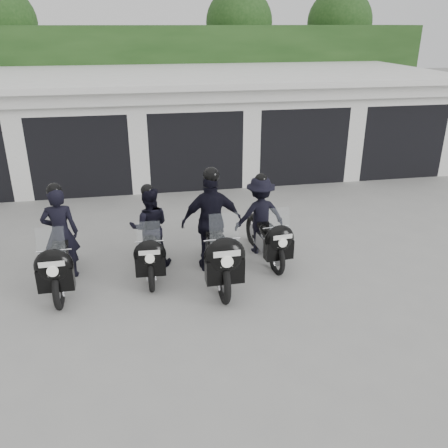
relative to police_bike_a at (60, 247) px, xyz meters
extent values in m
plane|color=gray|center=(3.07, -0.71, -0.75)|extent=(80.00, 80.00, 0.00)
cube|color=white|center=(3.07, 7.79, 0.65)|extent=(16.00, 6.00, 2.80)
cube|color=white|center=(3.07, 7.59, 2.13)|extent=(16.40, 6.80, 0.16)
cube|color=white|center=(3.07, 4.54, 1.90)|extent=(16.40, 0.12, 0.40)
cube|color=black|center=(3.07, 4.77, -0.63)|extent=(16.00, 0.06, 0.24)
cube|color=white|center=(-1.58, 4.94, 0.65)|extent=(0.50, 0.50, 2.80)
cube|color=black|center=(-0.03, 5.99, 0.35)|extent=(2.60, 2.60, 2.20)
cube|color=white|center=(-0.03, 4.94, 1.75)|extent=(2.60, 0.50, 0.60)
cube|color=white|center=(1.52, 4.94, 0.65)|extent=(0.50, 0.50, 2.80)
cube|color=black|center=(3.07, 5.99, 0.35)|extent=(2.60, 2.60, 2.20)
cube|color=white|center=(3.07, 4.94, 1.75)|extent=(2.60, 0.50, 0.60)
cube|color=white|center=(4.62, 4.94, 0.65)|extent=(0.50, 0.50, 2.80)
cube|color=black|center=(6.17, 5.99, 0.35)|extent=(2.60, 2.60, 2.20)
cube|color=white|center=(6.17, 4.94, 1.75)|extent=(2.60, 0.50, 0.60)
cube|color=white|center=(7.72, 4.94, 0.65)|extent=(0.50, 0.50, 2.80)
cube|color=black|center=(9.27, 5.99, 0.35)|extent=(2.60, 2.60, 2.20)
cube|color=white|center=(9.27, 4.94, 1.75)|extent=(2.60, 0.50, 0.60)
cube|color=white|center=(10.82, 4.94, 0.65)|extent=(0.50, 0.50, 2.80)
cube|color=#1B3B15|center=(3.07, 11.79, 1.40)|extent=(20.00, 2.00, 4.30)
sphere|color=#1B3B15|center=(-3.43, 13.29, 3.65)|extent=(2.80, 2.80, 2.80)
cylinder|color=black|center=(-3.43, 13.29, 0.90)|extent=(0.24, 0.24, 3.30)
sphere|color=#1B3B15|center=(6.07, 13.29, 3.65)|extent=(2.80, 2.80, 2.80)
cylinder|color=black|center=(6.07, 13.29, 0.90)|extent=(0.24, 0.24, 3.30)
sphere|color=#1B3B15|center=(10.57, 13.29, 3.65)|extent=(2.80, 2.80, 2.80)
cylinder|color=black|center=(10.57, 13.29, 0.90)|extent=(0.24, 0.24, 3.30)
torus|color=black|center=(0.02, -0.72, -0.44)|extent=(0.13, 0.73, 0.73)
torus|color=black|center=(-0.02, 0.72, -0.44)|extent=(0.13, 0.73, 0.73)
cube|color=#96969B|center=(0.00, 0.02, -0.37)|extent=(0.27, 0.55, 0.32)
cube|color=black|center=(0.00, 0.00, -0.53)|extent=(0.11, 1.30, 0.06)
ellipsoid|color=black|center=(0.00, -0.15, -0.03)|extent=(0.34, 0.58, 0.29)
cube|color=black|center=(-0.01, 0.28, -0.01)|extent=(0.27, 0.55, 0.10)
ellipsoid|color=black|center=(0.02, -0.80, 0.03)|extent=(0.64, 0.34, 0.60)
cube|color=black|center=(0.02, -0.80, -0.20)|extent=(0.58, 0.23, 0.40)
cube|color=#B2BFC6|center=(0.02, -0.77, 0.43)|extent=(0.44, 0.13, 0.51)
cylinder|color=silver|center=(0.01, -0.60, 0.21)|extent=(0.56, 0.04, 0.03)
cube|color=white|center=(0.02, -0.97, 0.15)|extent=(0.40, 0.02, 0.09)
cube|color=white|center=(0.02, -0.94, -0.03)|extent=(0.18, 0.02, 0.10)
imported|color=black|center=(-0.01, 0.30, 0.13)|extent=(0.65, 0.43, 1.75)
sphere|color=black|center=(-0.01, 0.30, 0.95)|extent=(0.27, 0.27, 0.27)
torus|color=black|center=(1.56, -0.44, -0.47)|extent=(0.13, 0.66, 0.66)
torus|color=black|center=(1.62, 0.86, -0.47)|extent=(0.13, 0.66, 0.66)
cube|color=#96969B|center=(1.59, 0.23, -0.41)|extent=(0.26, 0.51, 0.29)
cube|color=black|center=(1.59, 0.21, -0.55)|extent=(0.12, 1.18, 0.05)
ellipsoid|color=black|center=(1.58, 0.07, -0.10)|extent=(0.31, 0.53, 0.26)
cube|color=black|center=(1.60, 0.46, -0.08)|extent=(0.26, 0.51, 0.09)
ellipsoid|color=black|center=(1.56, -0.51, -0.04)|extent=(0.58, 0.32, 0.54)
cube|color=black|center=(1.56, -0.51, -0.25)|extent=(0.53, 0.22, 0.36)
cube|color=#B2BFC6|center=(1.56, -0.48, 0.32)|extent=(0.40, 0.12, 0.46)
cylinder|color=silver|center=(1.57, -0.33, 0.12)|extent=(0.51, 0.05, 0.03)
cube|color=white|center=(1.55, -0.66, 0.06)|extent=(0.36, 0.03, 0.08)
cube|color=white|center=(1.55, -0.64, -0.10)|extent=(0.16, 0.02, 0.09)
imported|color=black|center=(1.60, 0.48, 0.04)|extent=(0.79, 0.63, 1.58)
sphere|color=black|center=(1.60, 0.48, 0.79)|extent=(0.24, 0.24, 0.24)
torus|color=black|center=(2.76, -1.03, -0.41)|extent=(0.13, 0.81, 0.81)
torus|color=black|center=(2.74, 0.56, -0.41)|extent=(0.13, 0.81, 0.81)
cube|color=#96969B|center=(2.75, -0.21, -0.33)|extent=(0.30, 0.61, 0.35)
cube|color=black|center=(2.75, -0.23, -0.50)|extent=(0.11, 1.44, 0.07)
ellipsoid|color=black|center=(2.75, -0.40, 0.05)|extent=(0.37, 0.64, 0.32)
cube|color=black|center=(2.74, 0.08, 0.07)|extent=(0.30, 0.61, 0.11)
ellipsoid|color=black|center=(2.76, -1.12, 0.11)|extent=(0.70, 0.38, 0.66)
cube|color=black|center=(2.76, -1.12, -0.14)|extent=(0.65, 0.25, 0.44)
cube|color=#B2BFC6|center=(2.76, -1.09, 0.56)|extent=(0.49, 0.14, 0.56)
cylinder|color=silver|center=(2.76, -0.90, 0.31)|extent=(0.62, 0.04, 0.03)
cube|color=white|center=(2.77, -1.31, 0.25)|extent=(0.44, 0.02, 0.10)
cube|color=white|center=(2.77, -1.27, 0.05)|extent=(0.20, 0.02, 0.11)
imported|color=black|center=(2.74, 0.10, 0.22)|extent=(1.15, 0.67, 1.94)
sphere|color=black|center=(2.74, 0.10, 1.13)|extent=(0.30, 0.30, 0.30)
torus|color=black|center=(3.93, -0.27, -0.46)|extent=(0.17, 0.68, 0.67)
torus|color=black|center=(3.78, 1.05, -0.46)|extent=(0.17, 0.68, 0.67)
cube|color=#96969B|center=(3.85, 0.41, -0.40)|extent=(0.29, 0.53, 0.29)
cube|color=black|center=(3.85, 0.39, -0.55)|extent=(0.20, 1.19, 0.06)
ellipsoid|color=black|center=(3.87, 0.25, -0.09)|extent=(0.35, 0.56, 0.26)
cube|color=black|center=(3.82, 0.64, -0.07)|extent=(0.29, 0.53, 0.09)
ellipsoid|color=black|center=(3.93, -0.34, -0.03)|extent=(0.61, 0.36, 0.55)
cube|color=black|center=(3.93, -0.34, -0.24)|extent=(0.55, 0.26, 0.37)
cube|color=#B2BFC6|center=(3.93, -0.31, 0.33)|extent=(0.41, 0.15, 0.47)
cylinder|color=silver|center=(3.91, -0.16, 0.13)|extent=(0.51, 0.08, 0.03)
cube|color=white|center=(3.95, -0.50, 0.08)|extent=(0.37, 0.05, 0.08)
cube|color=white|center=(3.95, -0.47, -0.09)|extent=(0.17, 0.03, 0.09)
imported|color=black|center=(3.82, 0.66, 0.06)|extent=(1.09, 0.65, 1.61)
sphere|color=black|center=(3.82, 0.66, 0.81)|extent=(0.25, 0.25, 0.25)
camera|label=1|loc=(1.49, -7.94, 3.65)|focal=38.00mm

